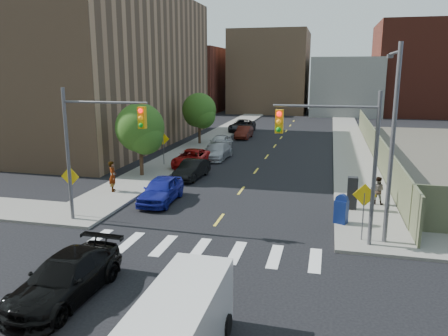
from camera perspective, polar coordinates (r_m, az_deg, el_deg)
The scene contains 30 objects.
ground at distance 16.53m, azimuth -7.75°, elevation -15.75°, with size 160.00×160.00×0.00m, color black.
sidewalk_nw at distance 57.09m, azimuth 0.08°, elevation 4.84°, with size 3.50×73.00×0.15m, color gray.
sidewalk_ne at distance 55.58m, azimuth 15.85°, elevation 4.15°, with size 3.50×73.00×0.15m, color gray.
fence_north at distance 42.21m, azimuth 19.06°, elevation 2.99°, with size 0.12×44.00×2.50m, color #586144.
building_nw at distance 51.44m, azimuth -19.13°, elevation 12.16°, with size 22.00×30.00×16.00m, color #8C6B4C.
bg_bldg_west at distance 87.91m, azimuth -4.71°, elevation 11.42°, with size 14.00×18.00×12.00m, color #592319.
bg_bldg_midwest at distance 86.26m, azimuth 6.09°, elevation 12.36°, with size 14.00×16.00×15.00m, color #8C6B4C.
bg_bldg_center at distance 83.58m, azimuth 15.58°, elevation 10.26°, with size 12.00×16.00×10.00m, color gray.
bg_bldg_east at distance 87.07m, azimuth 25.08°, elevation 11.60°, with size 18.00×18.00×16.00m, color #592319.
signal_nw at distance 22.85m, azimuth -16.70°, elevation 3.81°, with size 4.59×0.30×7.00m.
signal_ne at distance 19.78m, azimuth 14.91°, elevation 2.61°, with size 4.59×0.30×7.00m.
streetlight_ne at distance 20.74m, azimuth 21.11°, elevation 4.57°, with size 0.25×3.70×9.00m.
warn_sign_nw at distance 24.69m, azimuth -19.40°, elevation -1.75°, with size 1.06×0.06×2.83m.
warn_sign_ne at distance 20.90m, azimuth 17.83°, elevation -4.19°, with size 1.06×0.06×2.83m.
warn_sign_midwest at distance 36.49m, azimuth -7.93°, elevation 3.33°, with size 1.06×0.06×2.83m.
tree_west_near at distance 32.75m, azimuth -10.87°, elevation 4.79°, with size 3.66×3.64×5.52m.
tree_west_far at distance 46.73m, azimuth -3.25°, elevation 7.29°, with size 3.66×3.64×5.52m.
parked_car_blue at distance 26.65m, azimuth -8.22°, elevation -2.84°, with size 1.82×4.53×1.54m, color navy.
parked_car_black at distance 32.24m, azimuth -4.21°, elevation -0.19°, with size 1.45×4.16×1.37m, color black.
parked_car_red at distance 36.28m, azimuth -4.28°, elevation 1.29°, with size 2.33×5.05×1.40m, color #AB1111.
parked_car_silver at distance 39.31m, azimuth -0.88°, elevation 2.22°, with size 2.00×4.93×1.43m, color #999AA0.
parked_car_white at distance 43.91m, azimuth -0.56°, elevation 3.37°, with size 1.77×4.40×1.50m, color #BCBCBC.
parked_car_maroon at distance 51.41m, azimuth 2.63°, elevation 4.67°, with size 1.50×4.29×1.41m, color #43140D.
parked_car_grey at distance 56.80m, azimuth 2.36°, elevation 5.52°, with size 2.62×5.68×1.58m, color black.
black_sedan at distance 16.64m, azimuth -19.97°, elevation -13.32°, with size 2.11×5.20×1.51m, color black.
cargo_van at distance 12.61m, azimuth -5.39°, elevation -19.46°, with size 1.99×4.73×2.17m.
mailbox at distance 23.18m, azimuth 15.07°, elevation -5.21°, with size 0.76×0.68×1.54m.
payphone at distance 25.62m, azimuth 16.39°, elevation -3.16°, with size 0.55×0.45×1.85m, color black.
pedestrian_west at distance 29.07m, azimuth -14.34°, elevation -1.05°, with size 0.72×0.47×1.98m, color gray.
pedestrian_east at distance 27.06m, azimuth 19.40°, elevation -2.77°, with size 0.80×0.62×1.64m, color gray.
Camera 1 is at (5.47, -13.49, 7.83)m, focal length 35.00 mm.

